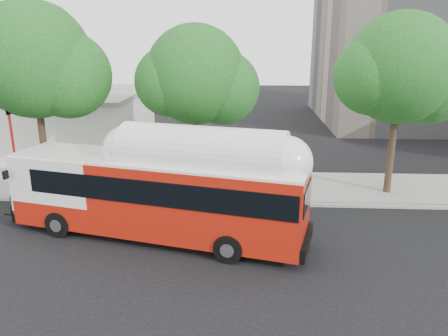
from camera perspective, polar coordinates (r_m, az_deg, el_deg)
The scene contains 10 objects.
ground at distance 18.09m, azimuth -2.46°, elevation -9.22°, with size 120.00×120.00×0.00m, color black.
sidewalk at distance 24.06m, azimuth -0.99°, elevation -2.29°, with size 60.00×5.00×0.15m, color gray.
curb_strip at distance 21.62m, azimuth -1.48°, elevation -4.53°, with size 60.00×0.30×0.15m, color gray.
red_curb_segment at distance 22.05m, azimuth -9.29°, elevation -4.31°, with size 10.00×0.32×0.16m, color maroon.
street_tree_left at distance 24.04m, azimuth -22.49°, elevation 12.38°, with size 6.67×5.80×9.74m.
street_tree_mid at distance 22.45m, azimuth -2.69°, elevation 11.58°, with size 5.75×5.00×8.62m.
street_tree_right at distance 23.45m, azimuth 22.98°, elevation 11.38°, with size 6.21×5.40×9.18m.
low_commercial_bldg at distance 34.48m, azimuth -24.06°, elevation 5.65°, with size 16.20×10.20×4.25m.
transit_bus at distance 17.75m, azimuth -8.58°, elevation -3.67°, with size 13.06×5.44×3.82m.
signal_pole at distance 24.08m, azimuth -25.69°, elevation 1.69°, with size 0.13×0.43×4.58m.
Camera 1 is at (1.64, -16.19, 7.91)m, focal length 35.00 mm.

